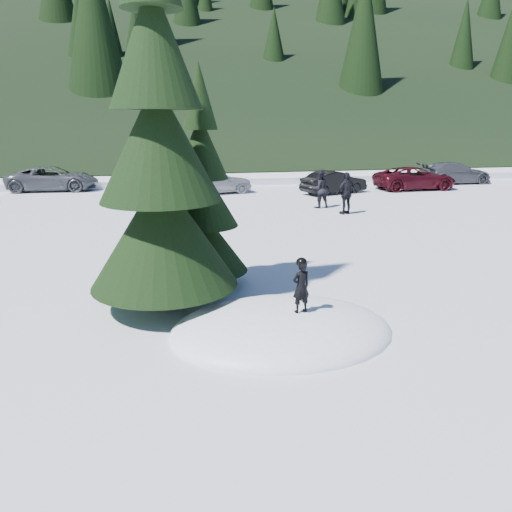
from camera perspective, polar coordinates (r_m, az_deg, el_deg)
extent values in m
plane|color=white|center=(10.06, 2.94, -8.67)|extent=(200.00, 200.00, 0.00)
ellipsoid|color=white|center=(10.06, 2.94, -8.67)|extent=(4.48, 3.52, 0.96)
cylinder|color=black|center=(11.21, -10.33, -2.50)|extent=(0.38, 0.38, 1.40)
cone|color=black|center=(10.92, -10.61, 2.96)|extent=(3.20, 3.20, 2.46)
cone|color=black|center=(10.68, -11.11, 12.74)|extent=(2.54, 2.54, 2.46)
cone|color=black|center=(10.77, -11.66, 22.66)|extent=(1.88, 1.88, 2.46)
cylinder|color=black|center=(12.66, -5.95, -1.18)|extent=(0.26, 0.26, 1.00)
cone|color=black|center=(12.48, -6.03, 1.72)|extent=(2.20, 2.20, 1.52)
cone|color=black|center=(12.26, -6.18, 6.95)|extent=(1.75, 1.75, 1.52)
cone|color=black|center=(12.15, -6.34, 12.32)|extent=(1.29, 1.29, 1.52)
cone|color=black|center=(12.14, -6.51, 17.74)|extent=(0.84, 0.84, 1.52)
imported|color=black|center=(9.62, 5.16, -3.53)|extent=(0.42, 0.33, 1.02)
imported|color=black|center=(23.83, 7.30, 7.63)|extent=(0.95, 0.79, 1.80)
imported|color=black|center=(22.40, 10.31, 7.06)|extent=(1.16, 0.73, 1.85)
imported|color=#4F5257|center=(31.75, -22.21, 8.20)|extent=(5.19, 2.63, 1.41)
imported|color=black|center=(28.10, -10.27, 8.22)|extent=(5.00, 3.30, 1.35)
imported|color=#919399|center=(28.29, -4.79, 8.54)|extent=(4.45, 2.54, 1.43)
imported|color=black|center=(28.58, 8.89, 8.32)|extent=(4.07, 2.56, 1.27)
imported|color=#3C0A13|center=(31.38, 17.70, 8.47)|extent=(4.82, 2.27, 1.33)
imported|color=#47494E|center=(35.15, 21.73, 8.83)|extent=(4.78, 2.01, 1.38)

